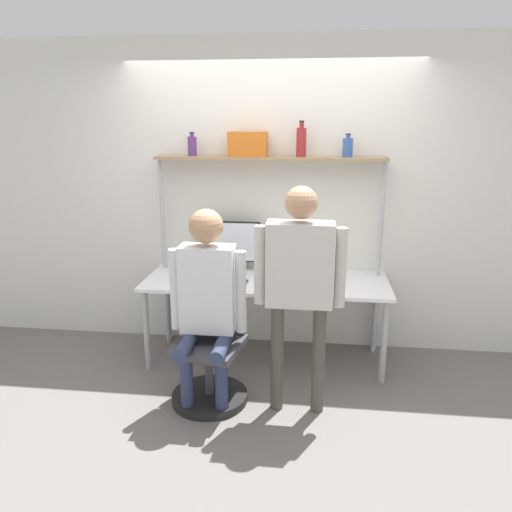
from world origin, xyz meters
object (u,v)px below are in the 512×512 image
laptop (217,274)px  bottle_blue (348,147)px  bottle_red (301,142)px  monitor (230,244)px  office_chair (211,364)px  bottle_purple (192,146)px  storage_box (248,144)px  person_standing (300,273)px  cell_phone (244,283)px  person_seated (207,293)px

laptop → bottle_blue: bearing=18.9°
laptop → bottle_red: (0.66, 0.36, 1.05)m
monitor → office_chair: monitor is taller
bottle_purple → storage_box: bearing=0.0°
bottle_blue → storage_box: storage_box is taller
person_standing → bottle_purple: (-0.96, 1.01, 0.78)m
person_standing → storage_box: bearing=115.7°
bottle_purple → storage_box: storage_box is taller
cell_phone → bottle_blue: bearing=23.6°
bottle_purple → person_seated: bearing=-72.2°
monitor → bottle_purple: bearing=178.6°
monitor → person_seated: 0.97m
storage_box → person_standing: bearing=-64.3°
bottle_purple → bottle_red: size_ratio=0.68×
cell_phone → person_seated: person_seated is taller
office_chair → person_seated: person_seated is taller
monitor → bottle_red: bottle_red is taller
office_chair → bottle_purple: bearing=109.0°
cell_phone → bottle_blue: size_ratio=0.79×
laptop → bottle_red: 1.29m
cell_phone → bottle_red: (0.43, 0.35, 1.12)m
laptop → person_seated: person_seated is taller
monitor → person_seated: size_ratio=0.37×
storage_box → bottle_blue: bearing=0.0°
laptop → person_standing: (0.70, -0.65, 0.24)m
monitor → cell_phone: bearing=-63.6°
office_chair → storage_box: (0.15, 0.93, 1.54)m
bottle_blue → laptop: bearing=-161.1°
office_chair → person_standing: 0.99m
monitor → person_seated: (0.00, -0.97, -0.11)m
person_seated → bottle_blue: bottle_blue is taller
office_chair → bottle_red: 1.92m
person_seated → person_standing: person_standing is taller
laptop → bottle_purple: bearing=126.1°
person_seated → storage_box: bearing=80.6°
bottle_blue → bottle_red: (-0.38, -0.00, 0.04)m
cell_phone → storage_box: storage_box is taller
monitor → laptop: 0.39m
cell_phone → office_chair: (-0.16, -0.58, -0.45)m
person_standing → bottle_red: bearing=92.3°
person_seated → bottle_purple: (-0.31, 0.98, 0.96)m
cell_phone → person_standing: 0.86m
monitor → person_standing: size_ratio=0.33×
monitor → bottle_blue: bottle_blue is taller
bottle_blue → bottle_red: bearing=-180.0°
monitor → office_chair: size_ratio=0.58×
laptop → storage_box: storage_box is taller
office_chair → bottle_purple: size_ratio=4.62×
storage_box → bottle_red: bearing=-0.0°
office_chair → storage_box: size_ratio=2.90×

